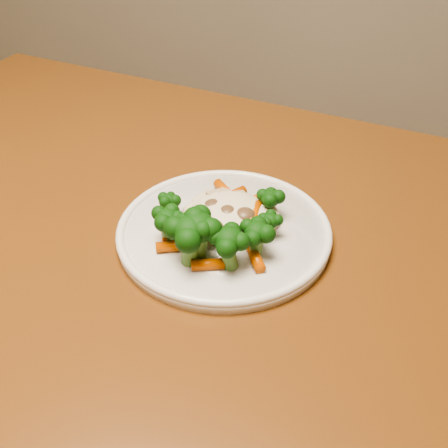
% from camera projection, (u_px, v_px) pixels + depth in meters
% --- Properties ---
extents(dining_table, '(1.34, 0.96, 0.75)m').
position_uv_depth(dining_table, '(208.00, 331.00, 0.66)').
color(dining_table, brown).
rests_on(dining_table, ground).
extents(plate, '(0.25, 0.25, 0.01)m').
position_uv_depth(plate, '(224.00, 233.00, 0.65)').
color(plate, white).
rests_on(plate, dining_table).
extents(meal, '(0.16, 0.18, 0.05)m').
position_uv_depth(meal, '(215.00, 226.00, 0.62)').
color(meal, '#F6E8C5').
rests_on(meal, plate).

